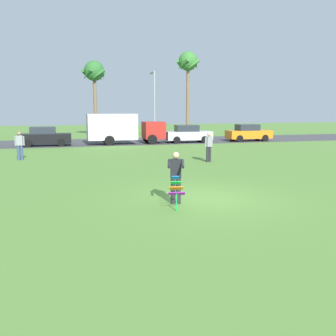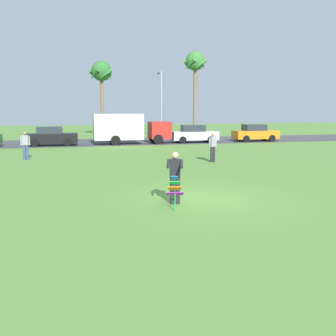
{
  "view_description": "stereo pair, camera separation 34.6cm",
  "coord_description": "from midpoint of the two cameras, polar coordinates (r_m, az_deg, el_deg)",
  "views": [
    {
      "loc": [
        -4.63,
        -12.38,
        3.16
      ],
      "look_at": [
        -1.19,
        0.58,
        1.05
      ],
      "focal_mm": 41.07,
      "sensor_mm": 36.0,
      "label": 1
    },
    {
      "loc": [
        -4.29,
        -12.46,
        3.16
      ],
      "look_at": [
        -1.19,
        0.58,
        1.05
      ],
      "focal_mm": 41.07,
      "sensor_mm": 36.0,
      "label": 2
    }
  ],
  "objects": [
    {
      "name": "road_strip",
      "position": [
        36.29,
        -7.74,
        3.88
      ],
      "size": [
        120.0,
        8.0,
        0.01
      ],
      "primitive_type": "cube",
      "color": "#424247",
      "rests_on": "ground"
    },
    {
      "name": "person_walker_near",
      "position": [
        22.65,
        5.63,
        3.26
      ],
      "size": [
        0.54,
        0.33,
        1.73
      ],
      "color": "#26262B",
      "rests_on": "ground"
    },
    {
      "name": "palm_tree_centre_far",
      "position": [
        43.91,
        2.76,
        15.01
      ],
      "size": [
        2.58,
        2.71,
        9.28
      ],
      "color": "brown",
      "rests_on": "ground"
    },
    {
      "name": "person_kite_flyer",
      "position": [
        12.62,
        0.38,
        -1.15
      ],
      "size": [
        0.67,
        0.74,
        1.73
      ],
      "color": "#26262B",
      "rests_on": "ground"
    },
    {
      "name": "parked_car_black",
      "position": [
        33.62,
        -18.11,
        4.44
      ],
      "size": [
        4.23,
        1.89,
        1.6
      ],
      "color": "black",
      "rests_on": "ground"
    },
    {
      "name": "kite_held",
      "position": [
        11.93,
        0.39,
        -3.11
      ],
      "size": [
        0.53,
        0.69,
        1.03
      ],
      "color": "blue",
      "rests_on": "ground"
    },
    {
      "name": "parked_truck_red_cab",
      "position": [
        33.83,
        -7.22,
        5.92
      ],
      "size": [
        6.74,
        2.21,
        2.62
      ],
      "color": "#B2231E",
      "rests_on": "ground"
    },
    {
      "name": "parked_car_silver",
      "position": [
        35.19,
        2.69,
        5.05
      ],
      "size": [
        4.24,
        1.92,
        1.6
      ],
      "color": "silver",
      "rests_on": "ground"
    },
    {
      "name": "parked_car_orange",
      "position": [
        37.45,
        11.58,
        5.12
      ],
      "size": [
        4.21,
        1.85,
        1.6
      ],
      "color": "orange",
      "rests_on": "ground"
    },
    {
      "name": "streetlight_pole",
      "position": [
        41.69,
        -2.31,
        10.1
      ],
      "size": [
        0.24,
        1.65,
        7.0
      ],
      "color": "#9E9EA3",
      "rests_on": "ground"
    },
    {
      "name": "palm_tree_right_near",
      "position": [
        42.29,
        -11.13,
        13.53
      ],
      "size": [
        2.58,
        2.71,
        8.03
      ],
      "color": "brown",
      "rests_on": "ground"
    },
    {
      "name": "ground_plane",
      "position": [
        13.57,
        4.79,
        -4.55
      ],
      "size": [
        120.0,
        120.0,
        0.0
      ],
      "primitive_type": "plane",
      "color": "#568438"
    },
    {
      "name": "person_walker_far",
      "position": [
        25.03,
        -21.52,
        3.22
      ],
      "size": [
        0.57,
        0.22,
        1.73
      ],
      "color": "#384772",
      "rests_on": "ground"
    }
  ]
}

